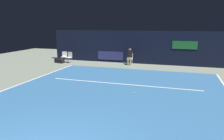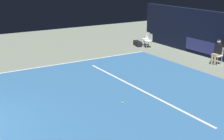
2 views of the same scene
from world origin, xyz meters
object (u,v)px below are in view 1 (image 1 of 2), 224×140
Objects in this scene: line_judge_on_chair at (130,56)px; courtside_chair_far at (69,57)px; courtside_chair_near at (64,56)px; equipment_bag at (59,61)px; tennis_ball at (134,93)px.

line_judge_on_chair is 1.50× the size of courtside_chair_far.
courtside_chair_near is (-5.55, -0.42, -0.18)m from line_judge_on_chair.
courtside_chair_far is 1.05× the size of equipment_bag.
line_judge_on_chair is 5.81m from equipment_bag.
courtside_chair_far is 12.94× the size of tennis_ball.
equipment_bag is at bearing -105.09° from courtside_chair_near.
courtside_chair_near and courtside_chair_far have the same top height.
line_judge_on_chair is 5.02m from courtside_chair_far.
courtside_chair_near is 10.00m from tennis_ball.
courtside_chair_far is 0.87m from equipment_bag.
courtside_chair_far is (-4.98, -0.63, -0.18)m from line_judge_on_chair.
tennis_ball is at bearing -25.00° from equipment_bag.
line_judge_on_chair is 19.41× the size of tennis_ball.
courtside_chair_near reaches higher than tennis_ball.
line_judge_on_chair is at bearing 104.65° from tennis_ball.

